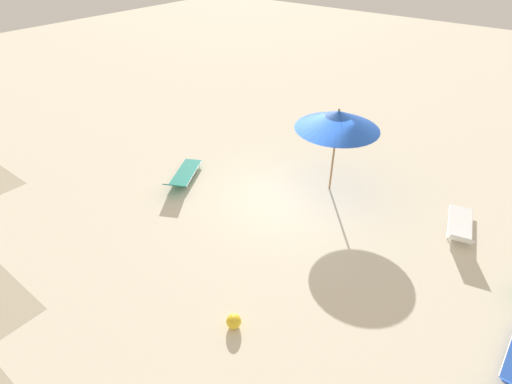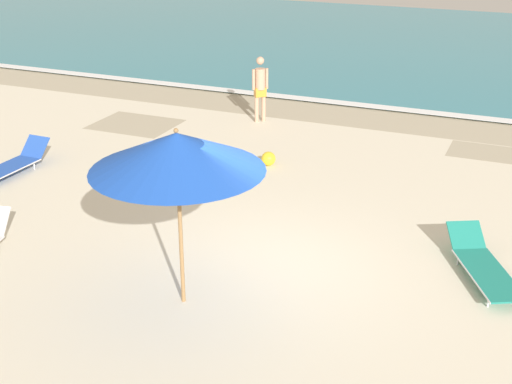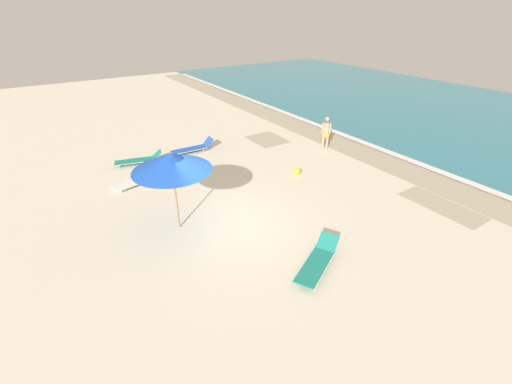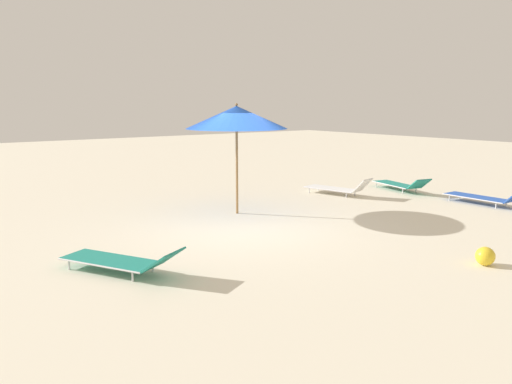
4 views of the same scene
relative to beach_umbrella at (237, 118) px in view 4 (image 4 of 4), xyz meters
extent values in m
cube|color=beige|center=(0.70, 1.22, -2.47)|extent=(60.00, 60.00, 0.16)
cylinder|color=#9E7547|center=(0.00, 0.00, -1.19)|extent=(0.06, 0.06, 2.39)
cone|color=blue|center=(0.00, 0.00, 0.01)|extent=(2.49, 2.49, 0.55)
cylinder|color=#163D95|center=(0.00, 0.00, -0.26)|extent=(2.42, 2.42, 0.01)
sphere|color=#9E7547|center=(0.00, 0.00, 0.31)|extent=(0.07, 0.07, 0.07)
cube|color=white|center=(-3.85, -0.48, -2.21)|extent=(0.96, 1.76, 0.03)
cylinder|color=silver|center=(-4.15, -0.55, -2.21)|extent=(0.41, 1.63, 0.03)
cylinder|color=silver|center=(-3.56, -0.41, -2.21)|extent=(0.41, 1.63, 0.03)
cube|color=white|center=(-4.09, 0.52, -2.01)|extent=(0.65, 0.52, 0.42)
cylinder|color=silver|center=(-3.95, -1.18, -2.31)|extent=(0.03, 0.03, 0.16)
cylinder|color=silver|center=(-3.46, -1.06, -2.31)|extent=(0.03, 0.03, 0.16)
cylinder|color=silver|center=(-4.25, 0.09, -2.31)|extent=(0.03, 0.03, 0.16)
cylinder|color=silver|center=(-3.75, 0.21, -2.31)|extent=(0.03, 0.03, 0.16)
cube|color=#1E8475|center=(-6.08, 0.18, -2.21)|extent=(0.98, 1.78, 0.03)
cylinder|color=silver|center=(-6.37, 0.25, -2.21)|extent=(0.43, 1.65, 0.03)
cylinder|color=silver|center=(-5.79, 0.11, -2.21)|extent=(0.43, 1.65, 0.03)
cube|color=#1E8475|center=(-5.83, 1.21, -2.05)|extent=(0.67, 0.58, 0.35)
cylinder|color=silver|center=(-6.48, -0.40, -2.31)|extent=(0.03, 0.03, 0.16)
cylinder|color=silver|center=(-5.99, -0.52, -2.31)|extent=(0.03, 0.03, 0.16)
cylinder|color=silver|center=(-6.17, 0.88, -2.31)|extent=(0.03, 0.03, 0.16)
cylinder|color=silver|center=(-5.67, 0.76, -2.31)|extent=(0.03, 0.03, 0.16)
cube|color=blue|center=(-6.02, 2.96, -2.21)|extent=(0.64, 1.77, 0.03)
cylinder|color=silver|center=(-6.32, 2.97, -2.21)|extent=(0.07, 1.76, 0.03)
cylinder|color=silver|center=(-5.72, 2.95, -2.21)|extent=(0.07, 1.76, 0.03)
cylinder|color=silver|center=(-6.29, 2.28, -2.31)|extent=(0.03, 0.03, 0.16)
cylinder|color=silver|center=(-5.78, 2.27, -2.31)|extent=(0.03, 0.03, 0.16)
cylinder|color=silver|center=(-6.26, 3.65, -2.31)|extent=(0.03, 0.03, 0.16)
cylinder|color=silver|center=(-5.75, 3.64, -2.31)|extent=(0.03, 0.03, 0.16)
cube|color=#1E8475|center=(4.17, 2.33, -2.21)|extent=(1.32, 1.78, 0.03)
cylinder|color=silver|center=(3.91, 2.19, -2.21)|extent=(0.81, 1.51, 0.03)
cylinder|color=silver|center=(4.44, 2.47, -2.21)|extent=(0.81, 1.51, 0.03)
cube|color=#1E8475|center=(3.68, 3.28, -2.05)|extent=(0.73, 0.68, 0.34)
cylinder|color=silver|center=(4.25, 1.62, -2.31)|extent=(0.03, 0.03, 0.16)
cylinder|color=silver|center=(4.71, 1.86, -2.31)|extent=(0.03, 0.03, 0.16)
cylinder|color=silver|center=(3.64, 2.79, -2.31)|extent=(0.03, 0.03, 0.16)
cylinder|color=silver|center=(4.09, 3.03, -2.31)|extent=(0.03, 0.03, 0.16)
sphere|color=yellow|center=(-1.02, 5.91, -2.22)|extent=(0.32, 0.32, 0.32)
camera|label=1|loc=(-4.72, 9.89, 4.77)|focal=28.00mm
camera|label=2|loc=(4.65, -8.13, 3.29)|focal=50.00mm
camera|label=3|loc=(9.46, -3.09, 4.22)|focal=24.00mm
camera|label=4|loc=(7.01, 10.06, 0.33)|focal=35.00mm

